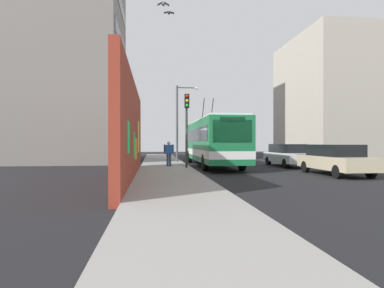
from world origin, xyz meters
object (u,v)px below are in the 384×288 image
object	(u,v)px
parked_car_white	(287,155)
pedestrian_midblock	(169,152)
parked_car_champagne	(335,159)
street_lamp	(180,118)
city_bus	(212,141)
traffic_light	(187,118)

from	to	relation	value
parked_car_white	pedestrian_midblock	world-z (taller)	pedestrian_midblock
parked_car_white	pedestrian_midblock	distance (m)	8.41
parked_car_champagne	street_lamp	distance (m)	13.02
pedestrian_midblock	city_bus	bearing A→B (deg)	-59.22
street_lamp	city_bus	bearing A→B (deg)	-148.60
traffic_light	street_lamp	size ratio (longest dim) A/B	0.73
parked_car_white	traffic_light	world-z (taller)	traffic_light
city_bus	pedestrian_midblock	xyz separation A→B (m)	(-1.89, 3.17, -0.73)
street_lamp	parked_car_champagne	bearing A→B (deg)	-145.24
city_bus	parked_car_champagne	distance (m)	8.85
parked_car_champagne	pedestrian_midblock	xyz separation A→B (m)	(5.20, 8.37, 0.25)
pedestrian_midblock	street_lamp	size ratio (longest dim) A/B	0.26
city_bus	parked_car_champagne	bearing A→B (deg)	-143.74
traffic_light	street_lamp	distance (m)	6.68
city_bus	parked_car_champagne	xyz separation A→B (m)	(-7.09, -5.20, -0.99)
pedestrian_midblock	parked_car_white	bearing A→B (deg)	-84.45
parked_car_champagne	street_lamp	world-z (taller)	street_lamp
traffic_light	street_lamp	world-z (taller)	street_lamp
city_bus	street_lamp	distance (m)	4.35
parked_car_white	street_lamp	world-z (taller)	street_lamp
traffic_light	parked_car_white	bearing A→B (deg)	-73.02
city_bus	street_lamp	size ratio (longest dim) A/B	2.00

